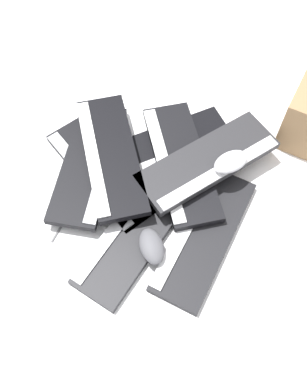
{
  "coord_description": "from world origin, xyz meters",
  "views": [
    {
      "loc": [
        0.27,
        -0.48,
        1.15
      ],
      "look_at": [
        0.02,
        0.08,
        0.04
      ],
      "focal_mm": 40.0,
      "sensor_mm": 36.0,
      "label": 1
    }
  ],
  "objects_px": {
    "keyboard_5": "(208,162)",
    "keyboard_6": "(90,163)",
    "keyboard_4": "(180,162)",
    "mouse_1": "(100,131)",
    "keyboard_3": "(135,234)",
    "keyboard_1": "(165,147)",
    "mouse_3": "(231,162)",
    "keyboard_0": "(204,235)",
    "keyboard_7": "(110,155)",
    "mouse_0": "(152,246)",
    "keyboard_2": "(103,172)",
    "mouse_2": "(224,142)"
  },
  "relations": [
    {
      "from": "keyboard_2",
      "to": "mouse_0",
      "type": "distance_m",
      "value": 0.31
    },
    {
      "from": "mouse_1",
      "to": "keyboard_4",
      "type": "bearing_deg",
      "value": 178.58
    },
    {
      "from": "keyboard_5",
      "to": "keyboard_4",
      "type": "bearing_deg",
      "value": -167.56
    },
    {
      "from": "keyboard_1",
      "to": "keyboard_5",
      "type": "distance_m",
      "value": 0.17
    },
    {
      "from": "keyboard_4",
      "to": "keyboard_6",
      "type": "height_order",
      "value": "same"
    },
    {
      "from": "mouse_0",
      "to": "keyboard_0",
      "type": "bearing_deg",
      "value": 91.87
    },
    {
      "from": "keyboard_5",
      "to": "keyboard_6",
      "type": "relative_size",
      "value": 0.97
    },
    {
      "from": "keyboard_3",
      "to": "keyboard_5",
      "type": "xyz_separation_m",
      "value": [
        0.11,
        0.28,
        0.06
      ]
    },
    {
      "from": "keyboard_4",
      "to": "mouse_0",
      "type": "xyz_separation_m",
      "value": [
        0.04,
        -0.29,
        0.01
      ]
    },
    {
      "from": "mouse_3",
      "to": "keyboard_5",
      "type": "bearing_deg",
      "value": -52.96
    },
    {
      "from": "keyboard_6",
      "to": "mouse_0",
      "type": "bearing_deg",
      "value": -31.03
    },
    {
      "from": "keyboard_7",
      "to": "mouse_1",
      "type": "bearing_deg",
      "value": 133.37
    },
    {
      "from": "keyboard_4",
      "to": "mouse_2",
      "type": "xyz_separation_m",
      "value": [
        0.1,
        0.14,
        -0.02
      ]
    },
    {
      "from": "keyboard_3",
      "to": "mouse_0",
      "type": "xyz_separation_m",
      "value": [
        0.07,
        -0.03,
        0.04
      ]
    },
    {
      "from": "mouse_0",
      "to": "keyboard_4",
      "type": "bearing_deg",
      "value": 146.02
    },
    {
      "from": "mouse_0",
      "to": "mouse_1",
      "type": "xyz_separation_m",
      "value": [
        -0.33,
        0.31,
        -0.03
      ]
    },
    {
      "from": "keyboard_7",
      "to": "mouse_1",
      "type": "xyz_separation_m",
      "value": [
        -0.1,
        0.1,
        -0.05
      ]
    },
    {
      "from": "mouse_3",
      "to": "keyboard_4",
      "type": "bearing_deg",
      "value": -47.15
    },
    {
      "from": "keyboard_3",
      "to": "keyboard_2",
      "type": "bearing_deg",
      "value": 140.54
    },
    {
      "from": "mouse_0",
      "to": "mouse_1",
      "type": "height_order",
      "value": "mouse_0"
    },
    {
      "from": "keyboard_7",
      "to": "mouse_0",
      "type": "bearing_deg",
      "value": -41.83
    },
    {
      "from": "keyboard_5",
      "to": "keyboard_7",
      "type": "height_order",
      "value": "same"
    },
    {
      "from": "keyboard_1",
      "to": "keyboard_7",
      "type": "bearing_deg",
      "value": -132.74
    },
    {
      "from": "keyboard_3",
      "to": "keyboard_7",
      "type": "height_order",
      "value": "keyboard_7"
    },
    {
      "from": "keyboard_3",
      "to": "keyboard_6",
      "type": "bearing_deg",
      "value": 146.81
    },
    {
      "from": "keyboard_2",
      "to": "keyboard_5",
      "type": "distance_m",
      "value": 0.33
    },
    {
      "from": "keyboard_5",
      "to": "mouse_1",
      "type": "distance_m",
      "value": 0.38
    },
    {
      "from": "keyboard_0",
      "to": "keyboard_3",
      "type": "distance_m",
      "value": 0.2
    },
    {
      "from": "keyboard_2",
      "to": "mouse_3",
      "type": "relative_size",
      "value": 4.18
    },
    {
      "from": "keyboard_7",
      "to": "mouse_1",
      "type": "relative_size",
      "value": 4.01
    },
    {
      "from": "keyboard_4",
      "to": "keyboard_2",
      "type": "bearing_deg",
      "value": -151.95
    },
    {
      "from": "mouse_1",
      "to": "mouse_2",
      "type": "relative_size",
      "value": 1.0
    },
    {
      "from": "keyboard_5",
      "to": "mouse_2",
      "type": "height_order",
      "value": "keyboard_5"
    },
    {
      "from": "keyboard_3",
      "to": "keyboard_5",
      "type": "relative_size",
      "value": 1.01
    },
    {
      "from": "mouse_1",
      "to": "keyboard_3",
      "type": "bearing_deg",
      "value": 135.1
    },
    {
      "from": "keyboard_5",
      "to": "keyboard_2",
      "type": "bearing_deg",
      "value": -155.97
    },
    {
      "from": "keyboard_4",
      "to": "mouse_0",
      "type": "height_order",
      "value": "mouse_0"
    },
    {
      "from": "keyboard_6",
      "to": "mouse_0",
      "type": "distance_m",
      "value": 0.34
    },
    {
      "from": "keyboard_6",
      "to": "mouse_1",
      "type": "bearing_deg",
      "value": 105.89
    },
    {
      "from": "keyboard_6",
      "to": "mouse_2",
      "type": "distance_m",
      "value": 0.44
    },
    {
      "from": "keyboard_0",
      "to": "keyboard_4",
      "type": "xyz_separation_m",
      "value": [
        -0.15,
        0.18,
        0.03
      ]
    },
    {
      "from": "keyboard_0",
      "to": "mouse_0",
      "type": "height_order",
      "value": "mouse_0"
    },
    {
      "from": "keyboard_2",
      "to": "mouse_0",
      "type": "xyz_separation_m",
      "value": [
        0.25,
        -0.18,
        0.04
      ]
    },
    {
      "from": "keyboard_4",
      "to": "keyboard_7",
      "type": "xyz_separation_m",
      "value": [
        -0.2,
        -0.08,
        0.03
      ]
    },
    {
      "from": "keyboard_2",
      "to": "keyboard_7",
      "type": "xyz_separation_m",
      "value": [
        0.02,
        0.03,
        0.06
      ]
    },
    {
      "from": "keyboard_6",
      "to": "mouse_3",
      "type": "distance_m",
      "value": 0.43
    },
    {
      "from": "keyboard_5",
      "to": "mouse_0",
      "type": "relative_size",
      "value": 4.1
    },
    {
      "from": "keyboard_5",
      "to": "mouse_2",
      "type": "bearing_deg",
      "value": 83.71
    },
    {
      "from": "keyboard_6",
      "to": "mouse_0",
      "type": "relative_size",
      "value": 4.21
    },
    {
      "from": "keyboard_1",
      "to": "mouse_3",
      "type": "height_order",
      "value": "mouse_3"
    }
  ]
}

